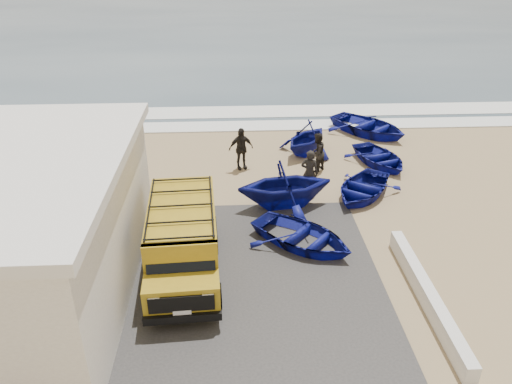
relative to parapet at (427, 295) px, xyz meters
name	(u,v)px	position (x,y,z in m)	size (l,w,h in m)	color
ground	(248,249)	(-5.00, 3.00, -0.28)	(160.00, 160.00, 0.00)	tan
slab	(184,288)	(-7.00, 1.00, -0.25)	(12.00, 10.00, 0.05)	#3B3936
ocean	(232,13)	(-5.00, 59.00, -0.27)	(180.00, 88.00, 0.01)	#385166
surf_line	(240,126)	(-5.00, 15.00, -0.25)	(180.00, 1.60, 0.06)	white
surf_wash	(239,112)	(-5.00, 17.50, -0.26)	(180.00, 2.20, 0.04)	white
parapet	(427,295)	(0.00, 0.00, 0.00)	(0.35, 6.00, 0.55)	silver
van	(183,238)	(-7.02, 1.89, 0.93)	(2.37, 5.34, 2.24)	#AE8C1A
boat_near_left	(302,236)	(-3.16, 3.11, 0.11)	(2.64, 3.69, 0.76)	navy
boat_near_right	(362,188)	(-0.26, 6.60, 0.09)	(2.51, 3.52, 0.73)	navy
boat_mid_left	(285,184)	(-3.48, 5.88, 0.68)	(3.14, 3.64, 1.92)	navy
boat_mid_right	(380,158)	(1.27, 9.60, 0.07)	(2.41, 3.38, 0.70)	navy
boat_far_left	(307,137)	(-1.89, 11.11, 0.54)	(2.66, 3.09, 1.63)	navy
boat_far_right	(368,126)	(1.75, 13.54, 0.18)	(3.11, 4.35, 0.90)	navy
fisherman_front	(309,173)	(-2.40, 6.83, 0.69)	(0.71, 0.46, 1.94)	black
fisherman_middle	(317,152)	(-1.72, 9.11, 0.61)	(0.86, 0.67, 1.77)	black
fisherman_back	(241,149)	(-5.06, 9.53, 0.68)	(1.12, 0.47, 1.92)	black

